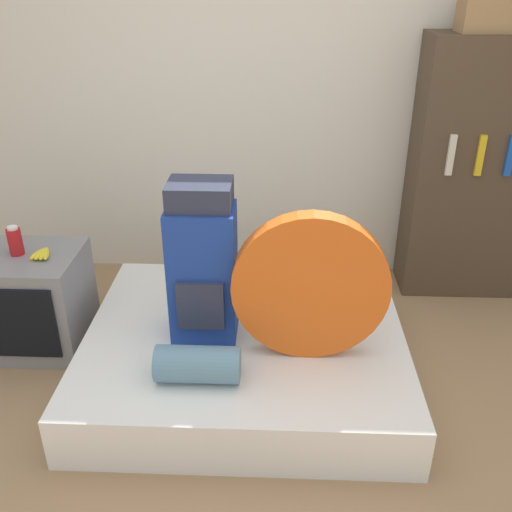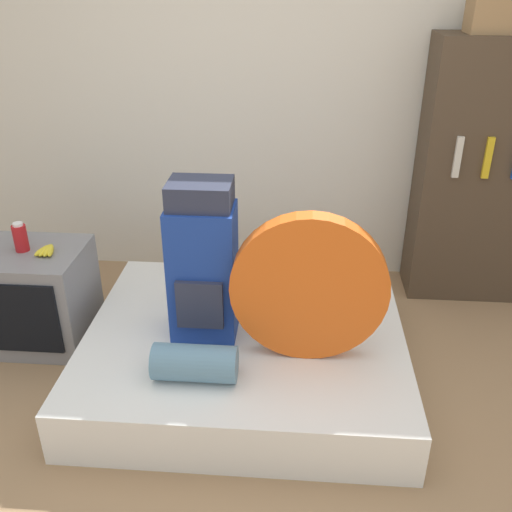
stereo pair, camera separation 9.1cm
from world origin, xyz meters
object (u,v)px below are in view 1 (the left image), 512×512
at_px(cardboard_box, 488,13).
at_px(backpack, 203,265).
at_px(television, 33,301).
at_px(tent_bag, 310,287).
at_px(canister, 15,241).
at_px(bookshelf, 481,171).
at_px(sleeping_roll, 198,364).

bearing_deg(cardboard_box, backpack, -145.80).
height_order(television, cardboard_box, cardboard_box).
bearing_deg(television, cardboard_box, 17.18).
distance_m(tent_bag, canister, 1.66).
bearing_deg(tent_bag, bookshelf, 46.90).
xyz_separation_m(sleeping_roll, television, (-1.05, 0.64, -0.08)).
xyz_separation_m(backpack, sleeping_roll, (0.01, -0.39, -0.32)).
height_order(sleeping_roll, canister, canister).
relative_size(tent_bag, sleeping_roll, 1.91).
xyz_separation_m(canister, cardboard_box, (2.62, 0.78, 1.11)).
xyz_separation_m(backpack, canister, (-1.08, 0.26, -0.02)).
xyz_separation_m(tent_bag, sleeping_roll, (-0.52, -0.24, -0.29)).
bearing_deg(backpack, canister, 166.17).
relative_size(tent_bag, bookshelf, 0.45).
relative_size(television, canister, 3.51).
bearing_deg(sleeping_roll, tent_bag, 24.71).
distance_m(sleeping_roll, cardboard_box, 2.53).
distance_m(tent_bag, cardboard_box, 1.93).
bearing_deg(backpack, tent_bag, -15.87).
distance_m(tent_bag, bookshelf, 1.68).
relative_size(bookshelf, cardboard_box, 5.41).
bearing_deg(backpack, bookshelf, 32.50).
height_order(backpack, cardboard_box, cardboard_box).
bearing_deg(sleeping_roll, television, 148.60).
relative_size(sleeping_roll, television, 0.67).
bearing_deg(cardboard_box, tent_bag, -130.05).
relative_size(backpack, television, 1.42).
bearing_deg(sleeping_roll, canister, 148.90).
xyz_separation_m(television, canister, (-0.04, 0.01, 0.38)).
relative_size(backpack, sleeping_roll, 2.12).
bearing_deg(canister, television, -21.91).
bearing_deg(bookshelf, canister, -163.75).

